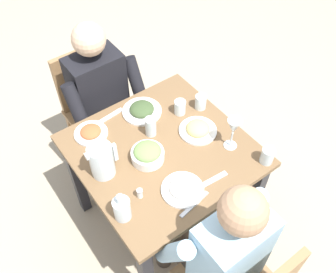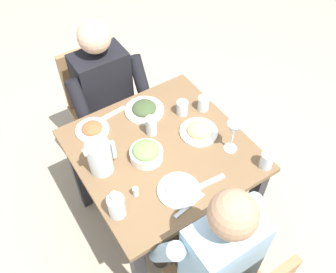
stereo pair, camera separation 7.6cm
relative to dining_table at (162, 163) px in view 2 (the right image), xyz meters
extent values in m
plane|color=tan|center=(0.00, 0.00, -0.61)|extent=(8.00, 8.00, 0.00)
cube|color=brown|center=(0.00, 0.00, 0.11)|extent=(0.87, 0.87, 0.03)
cube|color=#232328|center=(0.38, -0.38, -0.26)|extent=(0.06, 0.06, 0.71)
cube|color=#232328|center=(-0.38, 0.38, -0.26)|extent=(0.06, 0.06, 0.71)
cube|color=#232328|center=(0.38, 0.38, -0.26)|extent=(0.06, 0.06, 0.71)
cube|color=#997047|center=(0.08, -0.49, -0.39)|extent=(0.04, 0.04, 0.44)
cube|color=#997047|center=(0.14, 0.83, -0.39)|extent=(0.04, 0.04, 0.44)
cube|color=#997047|center=(-0.20, 0.83, -0.39)|extent=(0.04, 0.04, 0.44)
cube|color=#997047|center=(0.14, 0.49, -0.39)|extent=(0.04, 0.04, 0.44)
cube|color=#997047|center=(-0.20, 0.49, -0.39)|extent=(0.04, 0.04, 0.44)
cube|color=#997047|center=(-0.03, 0.66, -0.16)|extent=(0.40, 0.40, 0.03)
cube|color=#997047|center=(-0.03, 0.84, 0.06)|extent=(0.38, 0.04, 0.42)
cube|color=#9EC6E0|center=(-0.09, -0.63, 0.10)|extent=(0.32, 0.20, 0.50)
sphere|color=tan|center=(-0.09, -0.63, 0.47)|extent=(0.19, 0.19, 0.19)
cylinder|color=#473D33|center=(-0.18, -0.44, -0.18)|extent=(0.11, 0.38, 0.11)
cylinder|color=#473D33|center=(-0.18, -0.25, -0.38)|extent=(0.10, 0.10, 0.46)
cylinder|color=#9EC6E0|center=(-0.29, -0.49, 0.13)|extent=(0.08, 0.23, 0.37)
cylinder|color=#473D33|center=(-0.01, -0.44, -0.18)|extent=(0.11, 0.38, 0.11)
cylinder|color=#473D33|center=(-0.01, -0.25, -0.38)|extent=(0.10, 0.10, 0.46)
cylinder|color=#9EC6E0|center=(0.11, -0.49, 0.13)|extent=(0.08, 0.23, 0.37)
cube|color=black|center=(-0.03, 0.63, 0.10)|extent=(0.32, 0.20, 0.50)
sphere|color=#DBB28E|center=(-0.03, 0.63, 0.47)|extent=(0.19, 0.19, 0.19)
cylinder|color=#473D33|center=(0.05, 0.44, -0.18)|extent=(0.11, 0.38, 0.11)
cylinder|color=#473D33|center=(0.05, 0.25, -0.38)|extent=(0.10, 0.10, 0.46)
cylinder|color=black|center=(0.17, 0.49, 0.13)|extent=(0.08, 0.23, 0.37)
cylinder|color=#473D33|center=(-0.12, 0.44, -0.18)|extent=(0.11, 0.38, 0.11)
cylinder|color=#473D33|center=(-0.12, 0.25, -0.38)|extent=(0.10, 0.10, 0.46)
cylinder|color=black|center=(-0.23, 0.49, 0.13)|extent=(0.08, 0.23, 0.37)
cylinder|color=silver|center=(-0.32, 0.05, 0.22)|extent=(0.12, 0.12, 0.19)
cube|color=silver|center=(-0.25, 0.05, 0.23)|extent=(0.02, 0.02, 0.11)
cube|color=silver|center=(-0.37, 0.05, 0.31)|extent=(0.04, 0.03, 0.02)
cylinder|color=white|center=(-0.10, -0.01, 0.16)|extent=(0.17, 0.17, 0.05)
ellipsoid|color=#759951|center=(-0.10, -0.01, 0.19)|extent=(0.14, 0.14, 0.06)
cylinder|color=white|center=(0.23, -0.02, 0.14)|extent=(0.21, 0.21, 0.01)
ellipsoid|color=#E0C670|center=(0.23, -0.02, 0.16)|extent=(0.13, 0.13, 0.06)
cylinder|color=white|center=(-0.07, -0.27, 0.14)|extent=(0.21, 0.21, 0.01)
ellipsoid|color=white|center=(-0.07, -0.27, 0.16)|extent=(0.13, 0.13, 0.06)
cylinder|color=white|center=(0.07, 0.29, 0.14)|extent=(0.23, 0.23, 0.01)
ellipsoid|color=#3D512D|center=(0.07, 0.29, 0.15)|extent=(0.14, 0.14, 0.05)
cylinder|color=white|center=(-0.25, 0.31, 0.14)|extent=(0.18, 0.18, 0.01)
ellipsoid|color=#CC5B33|center=(-0.25, 0.31, 0.15)|extent=(0.11, 0.11, 0.04)
cylinder|color=silver|center=(0.24, 0.16, 0.17)|extent=(0.07, 0.07, 0.09)
cylinder|color=silver|center=(0.36, 0.12, 0.17)|extent=(0.07, 0.07, 0.09)
cylinder|color=silver|center=(0.01, 0.12, 0.19)|extent=(0.06, 0.06, 0.11)
cylinder|color=silver|center=(0.38, -0.38, 0.17)|extent=(0.07, 0.07, 0.09)
cylinder|color=silver|center=(0.30, -0.20, 0.13)|extent=(0.07, 0.07, 0.01)
cylinder|color=silver|center=(0.30, -0.20, 0.19)|extent=(0.01, 0.01, 0.10)
cone|color=silver|center=(0.30, -0.20, 0.28)|extent=(0.08, 0.08, 0.09)
cylinder|color=silver|center=(-0.37, -0.21, 0.19)|extent=(0.08, 0.08, 0.12)
cylinder|color=gold|center=(-0.37, -0.21, 0.17)|extent=(0.07, 0.07, 0.07)
cylinder|color=silver|center=(-0.37, -0.21, 0.27)|extent=(0.03, 0.03, 0.04)
cylinder|color=white|center=(-0.25, -0.17, 0.15)|extent=(0.03, 0.03, 0.04)
cylinder|color=#B2B2B7|center=(-0.25, -0.17, 0.18)|extent=(0.03, 0.03, 0.01)
cube|color=silver|center=(0.08, -0.31, 0.13)|extent=(0.17, 0.04, 0.01)
cube|color=silver|center=(-0.08, -0.36, 0.13)|extent=(0.19, 0.05, 0.01)
cube|color=silver|center=(-0.10, 0.37, 0.13)|extent=(0.17, 0.04, 0.01)
camera|label=1|loc=(-0.70, -1.00, 1.66)|focal=39.65mm
camera|label=2|loc=(-0.64, -1.04, 1.66)|focal=39.65mm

